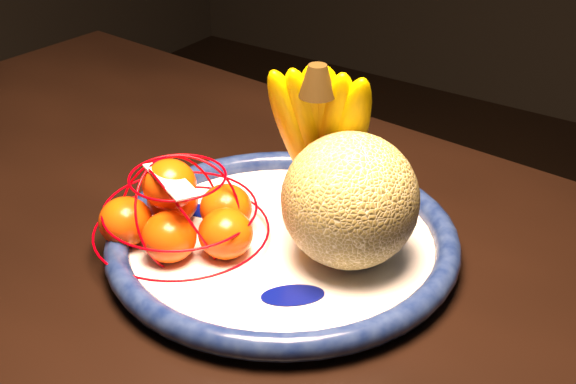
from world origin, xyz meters
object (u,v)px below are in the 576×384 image
Objects in this scene: banana_bunch at (324,134)px; dining_table at (235,374)px; cantaloupe at (350,201)px; mandarin_bag at (181,214)px; fruit_bowl at (283,241)px.

dining_table is at bearing -109.50° from banana_bunch.
cantaloupe is 0.61× the size of mandarin_bag.
dining_table is 7.51× the size of banana_bunch.
cantaloupe is (0.06, 0.12, 0.16)m from dining_table.
cantaloupe is at bearing 9.55° from fruit_bowl.
cantaloupe reaches higher than mandarin_bag.
mandarin_bag is (-0.09, -0.06, 0.03)m from fruit_bowl.
fruit_bowl is at bearing -122.01° from banana_bunch.
banana_bunch reaches higher than fruit_bowl.
dining_table is 0.14m from fruit_bowl.
banana_bunch reaches higher than dining_table.
mandarin_bag is (-0.10, -0.12, -0.07)m from banana_bunch.
fruit_bowl is 2.72× the size of cantaloupe.
banana_bunch is 0.94× the size of mandarin_bag.
mandarin_bag is at bearing 158.70° from dining_table.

